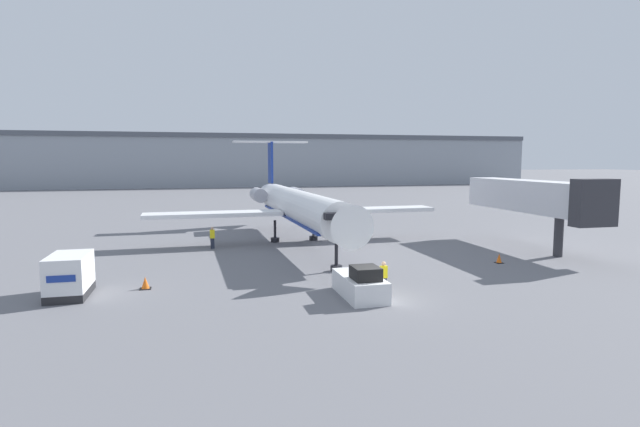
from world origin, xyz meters
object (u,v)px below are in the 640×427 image
object	(u,v)px
pushback_tug	(360,284)
traffic_cone_right	(499,258)
worker_near_tug	(384,276)
airplane_main	(296,205)
worker_by_wing	(212,237)
traffic_cone_left	(145,283)
luggage_cart	(69,276)
jet_bridge	(534,197)

from	to	relation	value
pushback_tug	traffic_cone_right	xyz separation A→B (m)	(12.77, 6.08, -0.36)
worker_near_tug	airplane_main	bearing A→B (deg)	94.39
worker_by_wing	traffic_cone_left	xyz separation A→B (m)	(-4.28, -12.63, -0.64)
luggage_cart	worker_by_wing	size ratio (longest dim) A/B	1.89
pushback_tug	traffic_cone_right	bearing A→B (deg)	25.45
worker_near_tug	traffic_cone_right	size ratio (longest dim) A/B	2.52
luggage_cart	worker_near_tug	world-z (taller)	luggage_cart
pushback_tug	luggage_cart	xyz separation A→B (m)	(-15.57, 3.97, 0.47)
jet_bridge	worker_near_tug	bearing A→B (deg)	-149.97
worker_by_wing	traffic_cone_right	distance (m)	23.07
pushback_tug	traffic_cone_left	bearing A→B (deg)	158.40
airplane_main	traffic_cone_right	bearing A→B (deg)	-44.62
luggage_cart	worker_near_tug	xyz separation A→B (m)	(17.11, -3.56, -0.21)
airplane_main	luggage_cart	size ratio (longest dim) A/B	8.49
pushback_tug	worker_near_tug	distance (m)	1.61
traffic_cone_left	jet_bridge	bearing A→B (deg)	10.61
pushback_tug	traffic_cone_right	size ratio (longest dim) A/B	6.16
worker_near_tug	jet_bridge	distance (m)	20.09
airplane_main	traffic_cone_left	bearing A→B (deg)	-130.39
luggage_cart	traffic_cone_right	world-z (taller)	luggage_cart
traffic_cone_left	jet_bridge	distance (m)	31.15
luggage_cart	jet_bridge	size ratio (longest dim) A/B	0.24
airplane_main	jet_bridge	bearing A→B (deg)	-23.93
jet_bridge	traffic_cone_right	bearing A→B (deg)	-144.33
traffic_cone_right	pushback_tug	bearing A→B (deg)	-154.55
airplane_main	traffic_cone_right	world-z (taller)	airplane_main
luggage_cart	worker_near_tug	distance (m)	17.48
traffic_cone_left	jet_bridge	xyz separation A→B (m)	(30.35, 5.69, 4.11)
jet_bridge	luggage_cart	bearing A→B (deg)	-169.51
pushback_tug	traffic_cone_right	world-z (taller)	pushback_tug
worker_by_wing	jet_bridge	size ratio (longest dim) A/B	0.12
luggage_cart	traffic_cone_left	distance (m)	4.03
airplane_main	pushback_tug	size ratio (longest dim) A/B	6.74
traffic_cone_right	jet_bridge	world-z (taller)	jet_bridge
airplane_main	jet_bridge	size ratio (longest dim) A/B	2.00
traffic_cone_left	jet_bridge	world-z (taller)	jet_bridge
traffic_cone_left	traffic_cone_right	world-z (taller)	traffic_cone_left
luggage_cart	airplane_main	bearing A→B (deg)	42.81
pushback_tug	jet_bridge	size ratio (longest dim) A/B	0.30
luggage_cart	traffic_cone_left	bearing A→B (deg)	9.51
traffic_cone_right	traffic_cone_left	bearing A→B (deg)	-176.60
worker_by_wing	jet_bridge	world-z (taller)	jet_bridge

